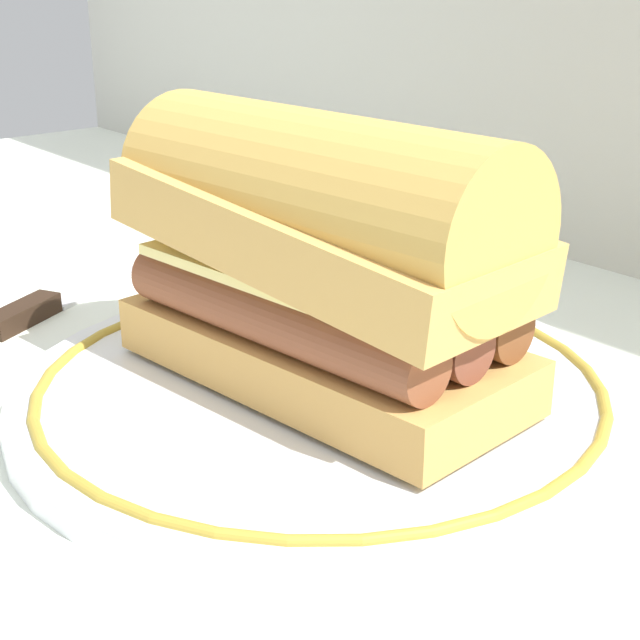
# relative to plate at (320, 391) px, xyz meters

# --- Properties ---
(ground_plane) EXTENTS (1.50, 1.50, 0.00)m
(ground_plane) POSITION_rel_plate_xyz_m (-0.01, -0.02, -0.01)
(ground_plane) COLOR silver
(plate) EXTENTS (0.30, 0.30, 0.01)m
(plate) POSITION_rel_plate_xyz_m (0.00, 0.00, 0.00)
(plate) COLOR white
(plate) RESTS_ON ground_plane
(sausage_sandwich) EXTENTS (0.21, 0.11, 0.13)m
(sausage_sandwich) POSITION_rel_plate_xyz_m (-0.00, 0.00, 0.07)
(sausage_sandwich) COLOR tan
(sausage_sandwich) RESTS_ON plate
(butter_knife) EXTENTS (0.08, 0.13, 0.01)m
(butter_knife) POSITION_rel_plate_xyz_m (-0.21, -0.04, -0.00)
(butter_knife) COLOR silver
(butter_knife) RESTS_ON ground_plane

